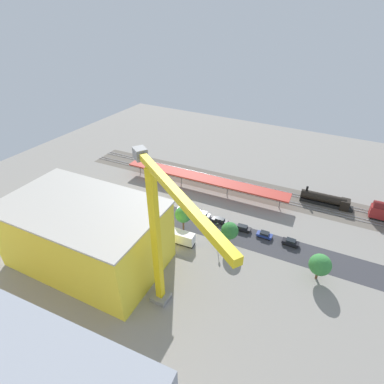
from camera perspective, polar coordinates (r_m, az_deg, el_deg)
ground_plane at (r=90.65m, az=2.12°, el=-4.75°), size 179.18×179.18×0.00m
rail_bed at (r=107.25m, az=7.25°, el=1.41°), size 112.47×18.26×0.01m
street_asphalt at (r=88.18m, az=1.12°, el=-5.94°), size 112.28×14.01×0.01m
track_rails at (r=107.16m, az=7.26°, el=1.49°), size 111.88×11.83×0.12m
platform_canopy_near at (r=101.89m, az=2.24°, el=2.62°), size 57.91×7.93×4.46m
locomotive at (r=103.90m, az=24.23°, el=-1.41°), size 15.94×3.48×5.13m
parked_car_0 at (r=84.73m, az=18.21°, el=-9.09°), size 4.33×1.88×1.72m
parked_car_1 at (r=85.35m, az=13.60°, el=-7.93°), size 4.25×2.00×1.61m
parked_car_2 at (r=86.41m, az=9.53°, el=-6.78°), size 4.93×2.17×1.61m
parked_car_3 at (r=88.33m, az=5.31°, el=-5.44°), size 4.77×1.76×1.57m
parked_car_4 at (r=90.15m, az=2.03°, el=-4.36°), size 4.75×2.05×1.78m
parked_car_5 at (r=92.38m, az=-1.40°, el=-3.35°), size 4.54×2.01×1.68m
construction_building at (r=76.00m, az=-19.51°, el=-7.66°), size 37.06×23.10×16.09m
construction_roof_slab at (r=71.27m, az=-20.69°, el=-2.54°), size 37.69×23.72×0.40m
tower_crane at (r=52.86m, az=-5.91°, el=-7.85°), size 25.79×18.10×33.75m
box_truck_0 at (r=80.90m, az=-2.54°, el=-8.57°), size 9.18×3.24×3.43m
street_tree_0 at (r=78.53m, az=7.19°, el=-7.32°), size 4.53×4.53×7.08m
street_tree_1 at (r=75.52m, az=23.16°, el=-12.60°), size 5.00×5.00×6.92m
street_tree_2 at (r=82.82m, az=-1.68°, el=-4.30°), size 4.66×4.66×7.57m
traffic_light at (r=79.43m, az=4.82°, el=-7.17°), size 0.50×0.36×6.32m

